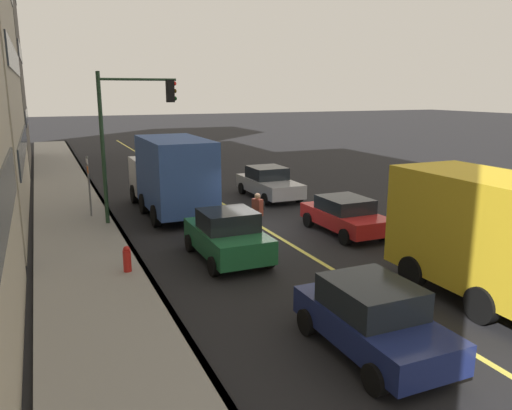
{
  "coord_description": "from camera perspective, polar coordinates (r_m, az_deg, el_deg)",
  "views": [
    {
      "loc": [
        -17.48,
        8.01,
        5.41
      ],
      "look_at": [
        -1.93,
        1.24,
        1.52
      ],
      "focal_mm": 34.95,
      "sensor_mm": 36.0,
      "label": 1
    }
  ],
  "objects": [
    {
      "name": "sidewalk_slab",
      "position": [
        18.31,
        -19.1,
        -4.76
      ],
      "size": [
        80.0,
        3.19,
        0.15
      ],
      "primitive_type": "cube",
      "color": "gray",
      "rests_on": "ground"
    },
    {
      "name": "car_green",
      "position": [
        16.28,
        -3.3,
        -3.51
      ],
      "size": [
        3.85,
        2.03,
        1.66
      ],
      "color": "#1E6038",
      "rests_on": "ground"
    },
    {
      "name": "pedestrian_with_backpack",
      "position": [
        18.7,
        0.22,
        -0.74
      ],
      "size": [
        0.46,
        0.45,
        1.7
      ],
      "color": "#383838",
      "rests_on": "ground"
    },
    {
      "name": "ground",
      "position": [
        19.97,
        1.06,
        -2.8
      ],
      "size": [
        200.0,
        200.0,
        0.0
      ],
      "primitive_type": "plane",
      "color": "black"
    },
    {
      "name": "truck_blue",
      "position": [
        22.5,
        -9.67,
        3.47
      ],
      "size": [
        7.08,
        2.64,
        3.44
      ],
      "color": "silver",
      "rests_on": "ground"
    },
    {
      "name": "car_silver",
      "position": [
        25.75,
        1.47,
        2.56
      ],
      "size": [
        4.62,
        2.04,
        1.59
      ],
      "color": "#A8AAB2",
      "rests_on": "ground"
    },
    {
      "name": "curb_edge",
      "position": [
        18.46,
        -14.41,
        -4.3
      ],
      "size": [
        80.0,
        0.16,
        0.15
      ],
      "primitive_type": "cube",
      "color": "slate",
      "rests_on": "ground"
    },
    {
      "name": "lane_stripe_center",
      "position": [
        19.97,
        1.06,
        -2.78
      ],
      "size": [
        80.0,
        0.16,
        0.01
      ],
      "primitive_type": "cube",
      "color": "#D8CC4C",
      "rests_on": "ground"
    },
    {
      "name": "truck_yellow",
      "position": [
        13.92,
        26.83,
        -3.78
      ],
      "size": [
        6.93,
        2.66,
        3.32
      ],
      "color": "silver",
      "rests_on": "ground"
    },
    {
      "name": "car_navy",
      "position": [
        10.95,
        13.14,
        -12.45
      ],
      "size": [
        3.82,
        1.91,
        1.54
      ],
      "color": "navy",
      "rests_on": "ground"
    },
    {
      "name": "street_sign_post",
      "position": [
        22.32,
        -18.59,
        2.45
      ],
      "size": [
        0.6,
        0.08,
        2.74
      ],
      "color": "slate",
      "rests_on": "ground"
    },
    {
      "name": "car_red",
      "position": [
        19.61,
        10.16,
        -1.11
      ],
      "size": [
        4.05,
        1.95,
        1.4
      ],
      "color": "red",
      "rests_on": "ground"
    },
    {
      "name": "fire_hydrant",
      "position": [
        15.39,
        -14.53,
        -6.25
      ],
      "size": [
        0.24,
        0.24,
        0.94
      ],
      "color": "red",
      "rests_on": "ground"
    },
    {
      "name": "traffic_light_mast",
      "position": [
        20.79,
        -14.26,
        9.06
      ],
      "size": [
        0.28,
        3.15,
        6.16
      ],
      "color": "#1E3823",
      "rests_on": "ground"
    }
  ]
}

